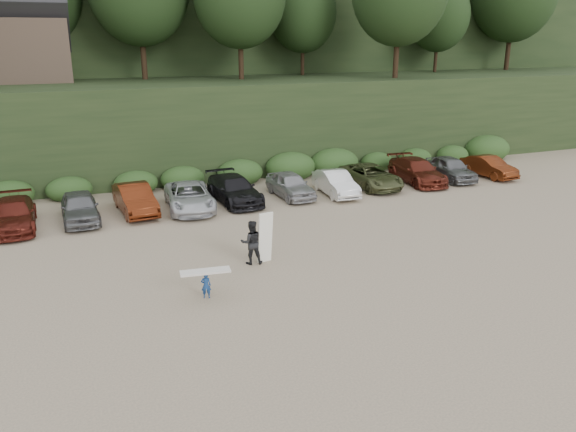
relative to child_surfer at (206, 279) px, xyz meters
name	(u,v)px	position (x,y,z in m)	size (l,w,h in m)	color
ground	(320,267)	(4.93, 1.03, -0.72)	(120.00, 120.00, 0.00)	tan
hillside_backdrop	(152,10)	(4.67, 36.96, 10.51)	(90.00, 41.50, 28.00)	black
parked_cars	(201,194)	(2.51, 11.09, 0.01)	(39.16, 5.71, 1.58)	silver
child_surfer	(206,279)	(0.00, 0.00, 0.00)	(1.80, 0.70, 1.05)	navy
adult_surfer	(253,242)	(2.56, 2.43, 0.22)	(1.38, 0.85, 2.16)	black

